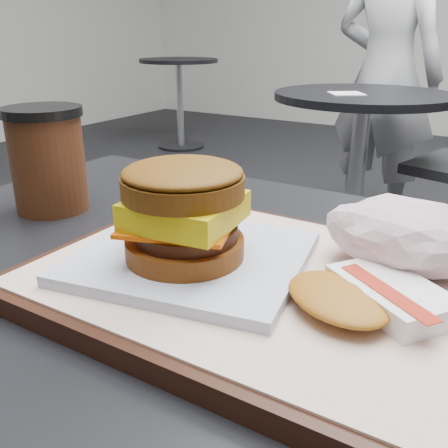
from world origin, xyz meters
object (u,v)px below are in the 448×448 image
at_px(customer_table, 206,429).
at_px(breakfast_sandwich, 187,223).
at_px(crumpled_wrapper, 405,235).
at_px(coffee_cup, 47,156).
at_px(neighbor_table, 359,143).
at_px(serving_tray, 261,283).
at_px(patron, 385,76).
at_px(hash_brown, 367,296).

bearing_deg(customer_table, breakfast_sandwich, -82.80).
bearing_deg(crumpled_wrapper, breakfast_sandwich, -148.38).
distance_m(coffee_cup, neighbor_table, 1.63).
height_order(breakfast_sandwich, crumpled_wrapper, breakfast_sandwich).
height_order(coffee_cup, neighbor_table, coffee_cup).
relative_size(serving_tray, coffee_cup, 3.02).
distance_m(neighbor_table, patron, 0.64).
distance_m(hash_brown, neighbor_table, 1.76).
relative_size(coffee_cup, neighbor_table, 0.17).
relative_size(serving_tray, breakfast_sandwich, 1.74).
relative_size(breakfast_sandwich, hash_brown, 1.61).
xyz_separation_m(breakfast_sandwich, crumpled_wrapper, (0.16, 0.10, -0.01)).
height_order(serving_tray, coffee_cup, coffee_cup).
bearing_deg(serving_tray, customer_table, 173.82).
distance_m(hash_brown, crumpled_wrapper, 0.09).
bearing_deg(serving_tray, breakfast_sandwich, -160.47).
bearing_deg(crumpled_wrapper, coffee_cup, -177.29).
bearing_deg(neighbor_table, serving_tray, -75.99).
relative_size(hash_brown, patron, 0.09).
height_order(coffee_cup, patron, patron).
bearing_deg(neighbor_table, customer_table, -78.02).
bearing_deg(hash_brown, customer_table, 173.64).
bearing_deg(customer_table, patron, 100.80).
height_order(customer_table, serving_tray, serving_tray).
distance_m(breakfast_sandwich, crumpled_wrapper, 0.18).
height_order(hash_brown, neighbor_table, hash_brown).
height_order(crumpled_wrapper, patron, patron).
xyz_separation_m(hash_brown, coffee_cup, (-0.41, 0.07, 0.04)).
height_order(customer_table, crumpled_wrapper, crumpled_wrapper).
relative_size(crumpled_wrapper, patron, 0.09).
height_order(neighbor_table, patron, patron).
relative_size(hash_brown, crumpled_wrapper, 1.04).
xyz_separation_m(breakfast_sandwich, coffee_cup, (-0.26, 0.08, 0.01)).
height_order(serving_tray, neighbor_table, serving_tray).
distance_m(customer_table, neighbor_table, 1.69).
distance_m(breakfast_sandwich, hash_brown, 0.15).
height_order(customer_table, breakfast_sandwich, breakfast_sandwich).
distance_m(crumpled_wrapper, coffee_cup, 0.42).
bearing_deg(coffee_cup, customer_table, -10.65).
xyz_separation_m(hash_brown, neighbor_table, (-0.51, 1.67, -0.25)).
relative_size(customer_table, patron, 0.52).
height_order(serving_tray, breakfast_sandwich, breakfast_sandwich).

